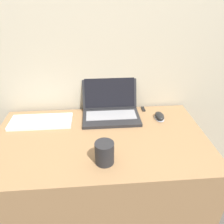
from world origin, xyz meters
name	(u,v)px	position (x,y,z in m)	size (l,w,h in m)	color
wall_back	(96,37)	(0.00, 0.73, 1.25)	(7.00, 0.04, 2.50)	#BCB299
desk	(102,185)	(0.00, 0.34, 0.38)	(1.22, 0.69, 0.77)	#936D47
laptop	(111,108)	(0.08, 0.59, 0.82)	(0.36, 0.30, 0.24)	#232326
drink_cup	(104,152)	(0.02, 0.14, 0.83)	(0.09, 0.09, 0.11)	#232326
computer_mouse	(159,116)	(0.39, 0.52, 0.79)	(0.06, 0.10, 0.04)	#B2B2B7
external_keyboard	(41,122)	(-0.36, 0.53, 0.78)	(0.38, 0.16, 0.02)	silver
usb_stick	(143,109)	(0.31, 0.65, 0.77)	(0.02, 0.06, 0.01)	black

